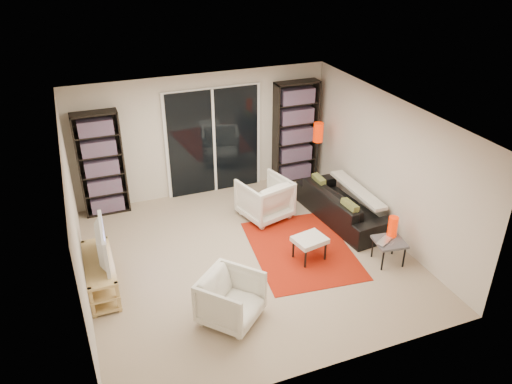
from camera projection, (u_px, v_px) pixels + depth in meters
floor at (248, 257)px, 8.12m from camera, size 5.00×5.00×0.00m
wall_back at (203, 135)px, 9.61m from camera, size 5.00×0.02×2.40m
wall_front at (326, 291)px, 5.50m from camera, size 5.00×0.02×2.40m
wall_left at (75, 223)px, 6.76m from camera, size 0.02×5.00×2.40m
wall_right at (388, 167)px, 8.35m from camera, size 0.02×5.00×2.40m
ceiling at (247, 116)px, 6.99m from camera, size 5.00×5.00×0.02m
sliding_door at (214, 142)px, 9.72m from camera, size 1.92×0.08×2.16m
bookshelf_left at (101, 164)px, 8.96m from camera, size 0.80×0.30×1.95m
bookshelf_right at (296, 132)px, 10.15m from camera, size 0.90×0.30×2.10m
tv_stand at (101, 274)px, 7.29m from camera, size 0.41×1.27×0.50m
tv at (97, 244)px, 7.05m from camera, size 0.16×0.98×0.56m
rug at (301, 249)px, 8.29m from camera, size 1.78×2.28×0.01m
sofa at (343, 205)px, 9.03m from camera, size 0.98×2.09×0.59m
armchair_back at (265, 198)px, 9.08m from camera, size 1.00×1.02×0.76m
armchair_front at (231, 299)px, 6.68m from camera, size 1.06×1.06×0.69m
ottoman at (310, 241)px, 7.92m from camera, size 0.56×0.49×0.40m
side_table at (389, 243)px, 7.84m from camera, size 0.51×0.51×0.40m
laptop at (387, 242)px, 7.76m from camera, size 0.38×0.33×0.03m
table_lamp at (393, 227)px, 7.86m from camera, size 0.15×0.15×0.34m
floor_lamp at (318, 139)px, 9.76m from camera, size 0.21×0.21×1.41m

